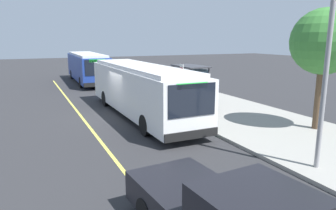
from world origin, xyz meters
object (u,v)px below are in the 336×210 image
transit_bus_second (87,67)px  route_sign_post (182,80)px  waiting_bench (192,95)px  transit_bus_main (140,88)px

transit_bus_second → route_sign_post: same height
waiting_bench → route_sign_post: (2.03, -1.85, 1.32)m
transit_bus_second → route_sign_post: bearing=9.4°
waiting_bench → route_sign_post: size_ratio=0.57×
waiting_bench → route_sign_post: bearing=-42.4°
transit_bus_second → transit_bus_main: bearing=0.3°
waiting_bench → route_sign_post: route_sign_post is taller
route_sign_post → transit_bus_main: bearing=-94.4°
transit_bus_main → route_sign_post: 2.59m
transit_bus_main → waiting_bench: transit_bus_main is taller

